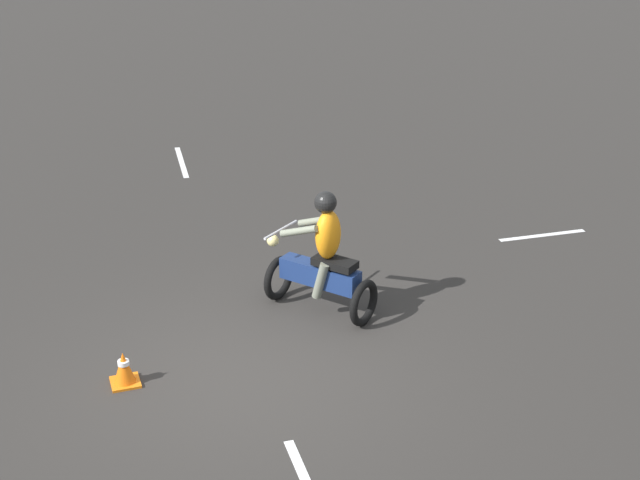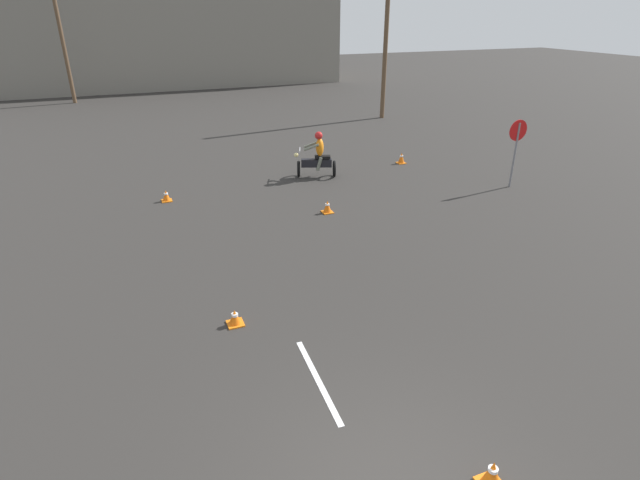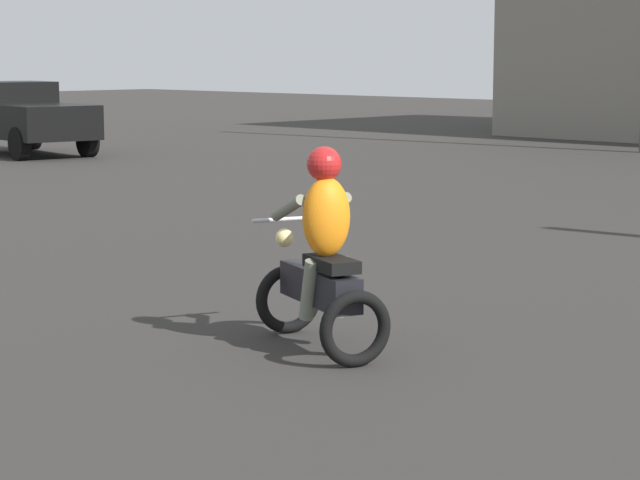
% 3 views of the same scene
% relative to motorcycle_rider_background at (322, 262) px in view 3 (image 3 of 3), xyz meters
% --- Properties ---
extents(motorcycle_rider_background, '(1.55, 1.07, 1.66)m').
position_rel_motorcycle_rider_background_xyz_m(motorcycle_rider_background, '(0.00, 0.00, 0.00)').
color(motorcycle_rider_background, black).
rests_on(motorcycle_rider_background, ground).
extents(pickup_truck, '(4.36, 2.49, 1.73)m').
position_rel_motorcycle_rider_background_xyz_m(pickup_truck, '(-19.19, 9.31, 0.20)').
color(pickup_truck, black).
rests_on(pickup_truck, ground).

